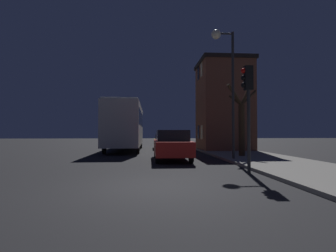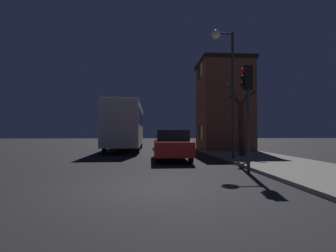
{
  "view_description": "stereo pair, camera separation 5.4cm",
  "coord_description": "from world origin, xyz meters",
  "px_view_note": "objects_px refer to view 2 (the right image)",
  "views": [
    {
      "loc": [
        -0.0,
        -7.24,
        1.5
      ],
      "look_at": [
        1.37,
        12.05,
        1.98
      ],
      "focal_mm": 28.0,
      "sensor_mm": 36.0,
      "label": 1
    },
    {
      "loc": [
        0.05,
        -7.24,
        1.5
      ],
      "look_at": [
        1.37,
        12.05,
        1.98
      ],
      "focal_mm": 28.0,
      "sensor_mm": 36.0,
      "label": 2
    }
  ],
  "objects_px": {
    "traffic_light": "(247,96)",
    "bare_tree": "(241,120)",
    "car_near_lane": "(171,145)",
    "bus": "(126,123)",
    "streetlamp": "(225,65)",
    "car_mid_lane": "(164,141)"
  },
  "relations": [
    {
      "from": "bus",
      "to": "bare_tree",
      "type": "bearing_deg",
      "value": -41.95
    },
    {
      "from": "bare_tree",
      "to": "car_near_lane",
      "type": "bearing_deg",
      "value": -165.92
    },
    {
      "from": "car_mid_lane",
      "to": "car_near_lane",
      "type": "bearing_deg",
      "value": -90.73
    },
    {
      "from": "car_near_lane",
      "to": "car_mid_lane",
      "type": "xyz_separation_m",
      "value": [
        0.13,
        9.97,
        -0.12
      ]
    },
    {
      "from": "streetlamp",
      "to": "bus",
      "type": "xyz_separation_m",
      "value": [
        -5.98,
        8.29,
        -2.85
      ]
    },
    {
      "from": "bare_tree",
      "to": "car_near_lane",
      "type": "xyz_separation_m",
      "value": [
        -4.24,
        -1.06,
        -1.42
      ]
    },
    {
      "from": "bus",
      "to": "car_near_lane",
      "type": "bearing_deg",
      "value": -67.64
    },
    {
      "from": "traffic_light",
      "to": "bus",
      "type": "xyz_separation_m",
      "value": [
        -5.62,
        12.43,
        -0.61
      ]
    },
    {
      "from": "car_near_lane",
      "to": "streetlamp",
      "type": "bearing_deg",
      "value": -11.31
    },
    {
      "from": "streetlamp",
      "to": "car_mid_lane",
      "type": "bearing_deg",
      "value": 104.24
    },
    {
      "from": "traffic_light",
      "to": "bare_tree",
      "type": "relative_size",
      "value": 0.96
    },
    {
      "from": "bus",
      "to": "car_mid_lane",
      "type": "height_order",
      "value": "bus"
    },
    {
      "from": "bare_tree",
      "to": "car_mid_lane",
      "type": "height_order",
      "value": "bare_tree"
    },
    {
      "from": "bare_tree",
      "to": "bus",
      "type": "height_order",
      "value": "bare_tree"
    },
    {
      "from": "streetlamp",
      "to": "car_mid_lane",
      "type": "height_order",
      "value": "streetlamp"
    },
    {
      "from": "traffic_light",
      "to": "car_near_lane",
      "type": "bearing_deg",
      "value": 117.41
    },
    {
      "from": "streetlamp",
      "to": "bare_tree",
      "type": "height_order",
      "value": "streetlamp"
    },
    {
      "from": "streetlamp",
      "to": "car_mid_lane",
      "type": "relative_size",
      "value": 1.65
    },
    {
      "from": "streetlamp",
      "to": "traffic_light",
      "type": "distance_m",
      "value": 4.72
    },
    {
      "from": "traffic_light",
      "to": "car_mid_lane",
      "type": "distance_m",
      "value": 15.0
    },
    {
      "from": "streetlamp",
      "to": "bus",
      "type": "relative_size",
      "value": 0.69
    },
    {
      "from": "car_mid_lane",
      "to": "bus",
      "type": "bearing_deg",
      "value": -145.91
    }
  ]
}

